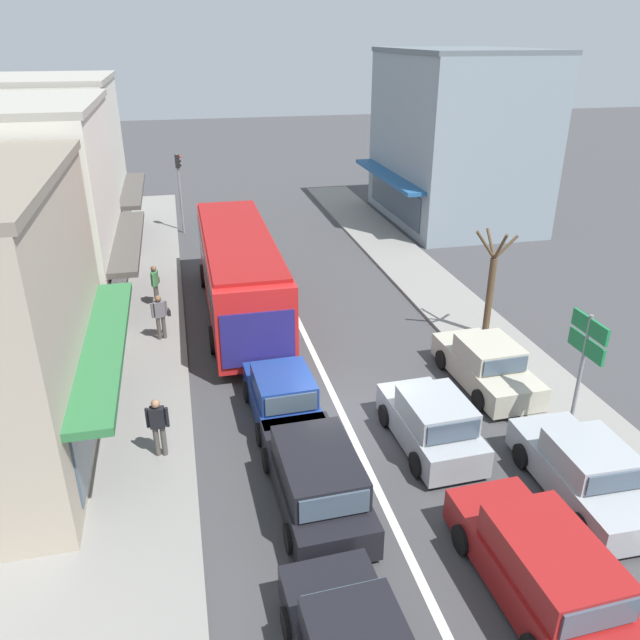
{
  "coord_description": "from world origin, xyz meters",
  "views": [
    {
      "loc": [
        -4.0,
        -14.33,
        9.92
      ],
      "look_at": [
        0.24,
        4.11,
        1.2
      ],
      "focal_mm": 35.0,
      "sensor_mm": 36.0,
      "label": 1
    }
  ],
  "objects_px": {
    "wagon_behind_bus_near": "(316,477)",
    "street_tree_right": "(490,288)",
    "parked_sedan_kerb_second": "(486,365)",
    "traffic_light_downstreet": "(179,180)",
    "parked_sedan_kerb_front": "(585,472)",
    "directional_road_sign": "(586,348)",
    "hatchback_queue_far_back": "(282,397)",
    "city_bus": "(239,269)",
    "wagon_adjacent_lane_trail": "(542,568)",
    "hatchback_queue_gap_filler": "(431,423)",
    "pedestrian_browsing_midblock": "(158,424)",
    "pedestrian_with_handbag_near": "(155,283)",
    "pedestrian_far_walker": "(160,314)"
  },
  "relations": [
    {
      "from": "parked_sedan_kerb_second",
      "to": "street_tree_right",
      "type": "bearing_deg",
      "value": 63.34
    },
    {
      "from": "hatchback_queue_gap_filler",
      "to": "directional_road_sign",
      "type": "xyz_separation_m",
      "value": [
        3.8,
        -0.48,
        1.99
      ]
    },
    {
      "from": "wagon_adjacent_lane_trail",
      "to": "parked_sedan_kerb_second",
      "type": "bearing_deg",
      "value": 70.53
    },
    {
      "from": "hatchback_queue_gap_filler",
      "to": "pedestrian_with_handbag_near",
      "type": "xyz_separation_m",
      "value": [
        -7.06,
        10.96,
        0.36
      ]
    },
    {
      "from": "pedestrian_with_handbag_near",
      "to": "pedestrian_browsing_midblock",
      "type": "bearing_deg",
      "value": -89.03
    },
    {
      "from": "pedestrian_browsing_midblock",
      "to": "pedestrian_far_walker",
      "type": "xyz_separation_m",
      "value": [
        0.03,
        6.84,
        0.0
      ]
    },
    {
      "from": "parked_sedan_kerb_front",
      "to": "street_tree_right",
      "type": "distance_m",
      "value": 8.53
    },
    {
      "from": "parked_sedan_kerb_second",
      "to": "pedestrian_with_handbag_near",
      "type": "xyz_separation_m",
      "value": [
        -9.93,
        8.37,
        0.4
      ]
    },
    {
      "from": "hatchback_queue_far_back",
      "to": "directional_road_sign",
      "type": "bearing_deg",
      "value": -19.34
    },
    {
      "from": "wagon_behind_bus_near",
      "to": "hatchback_queue_far_back",
      "type": "bearing_deg",
      "value": 92.26
    },
    {
      "from": "traffic_light_downstreet",
      "to": "parked_sedan_kerb_second",
      "type": "bearing_deg",
      "value": -65.21
    },
    {
      "from": "parked_sedan_kerb_front",
      "to": "pedestrian_browsing_midblock",
      "type": "height_order",
      "value": "pedestrian_browsing_midblock"
    },
    {
      "from": "wagon_behind_bus_near",
      "to": "traffic_light_downstreet",
      "type": "xyz_separation_m",
      "value": [
        -2.31,
        22.73,
        2.11
      ]
    },
    {
      "from": "hatchback_queue_gap_filler",
      "to": "pedestrian_with_handbag_near",
      "type": "height_order",
      "value": "pedestrian_with_handbag_near"
    },
    {
      "from": "wagon_behind_bus_near",
      "to": "directional_road_sign",
      "type": "height_order",
      "value": "directional_road_sign"
    },
    {
      "from": "city_bus",
      "to": "pedestrian_far_walker",
      "type": "height_order",
      "value": "city_bus"
    },
    {
      "from": "wagon_behind_bus_near",
      "to": "pedestrian_with_handbag_near",
      "type": "bearing_deg",
      "value": 106.26
    },
    {
      "from": "parked_sedan_kerb_second",
      "to": "traffic_light_downstreet",
      "type": "relative_size",
      "value": 1.01
    },
    {
      "from": "wagon_adjacent_lane_trail",
      "to": "parked_sedan_kerb_second",
      "type": "height_order",
      "value": "wagon_adjacent_lane_trail"
    },
    {
      "from": "hatchback_queue_gap_filler",
      "to": "hatchback_queue_far_back",
      "type": "xyz_separation_m",
      "value": [
        -3.57,
        2.11,
        0.0
      ]
    },
    {
      "from": "hatchback_queue_gap_filler",
      "to": "traffic_light_downstreet",
      "type": "relative_size",
      "value": 0.89
    },
    {
      "from": "hatchback_queue_far_back",
      "to": "pedestrian_with_handbag_near",
      "type": "relative_size",
      "value": 2.3
    },
    {
      "from": "wagon_behind_bus_near",
      "to": "street_tree_right",
      "type": "relative_size",
      "value": 1.13
    },
    {
      "from": "pedestrian_with_handbag_near",
      "to": "street_tree_right",
      "type": "bearing_deg",
      "value": -24.9
    },
    {
      "from": "wagon_adjacent_lane_trail",
      "to": "pedestrian_with_handbag_near",
      "type": "bearing_deg",
      "value": 114.27
    },
    {
      "from": "city_bus",
      "to": "hatchback_queue_gap_filler",
      "type": "relative_size",
      "value": 2.9
    },
    {
      "from": "city_bus",
      "to": "wagon_behind_bus_near",
      "type": "relative_size",
      "value": 2.39
    },
    {
      "from": "city_bus",
      "to": "hatchback_queue_far_back",
      "type": "relative_size",
      "value": 2.9
    },
    {
      "from": "directional_road_sign",
      "to": "pedestrian_with_handbag_near",
      "type": "distance_m",
      "value": 15.86
    },
    {
      "from": "wagon_adjacent_lane_trail",
      "to": "directional_road_sign",
      "type": "height_order",
      "value": "directional_road_sign"
    },
    {
      "from": "traffic_light_downstreet",
      "to": "directional_road_sign",
      "type": "height_order",
      "value": "traffic_light_downstreet"
    },
    {
      "from": "pedestrian_far_walker",
      "to": "parked_sedan_kerb_second",
      "type": "bearing_deg",
      "value": -28.29
    },
    {
      "from": "city_bus",
      "to": "directional_road_sign",
      "type": "bearing_deg",
      "value": -52.55
    },
    {
      "from": "parked_sedan_kerb_second",
      "to": "pedestrian_far_walker",
      "type": "bearing_deg",
      "value": 151.71
    },
    {
      "from": "street_tree_right",
      "to": "pedestrian_far_walker",
      "type": "relative_size",
      "value": 2.47
    },
    {
      "from": "parked_sedan_kerb_second",
      "to": "traffic_light_downstreet",
      "type": "distance_m",
      "value": 20.63
    },
    {
      "from": "wagon_behind_bus_near",
      "to": "street_tree_right",
      "type": "xyz_separation_m",
      "value": [
        7.82,
        7.16,
        1.15
      ]
    },
    {
      "from": "hatchback_queue_far_back",
      "to": "pedestrian_far_walker",
      "type": "relative_size",
      "value": 2.3
    },
    {
      "from": "pedestrian_browsing_midblock",
      "to": "traffic_light_downstreet",
      "type": "bearing_deg",
      "value": 86.72
    },
    {
      "from": "parked_sedan_kerb_front",
      "to": "traffic_light_downstreet",
      "type": "relative_size",
      "value": 1.01
    },
    {
      "from": "pedestrian_with_handbag_near",
      "to": "wagon_behind_bus_near",
      "type": "bearing_deg",
      "value": -73.74
    },
    {
      "from": "wagon_behind_bus_near",
      "to": "parked_sedan_kerb_front",
      "type": "relative_size",
      "value": 1.08
    },
    {
      "from": "city_bus",
      "to": "directional_road_sign",
      "type": "distance_m",
      "value": 12.69
    },
    {
      "from": "hatchback_queue_gap_filler",
      "to": "parked_sedan_kerb_second",
      "type": "relative_size",
      "value": 0.88
    },
    {
      "from": "directional_road_sign",
      "to": "street_tree_right",
      "type": "height_order",
      "value": "street_tree_right"
    },
    {
      "from": "hatchback_queue_far_back",
      "to": "street_tree_right",
      "type": "height_order",
      "value": "street_tree_right"
    },
    {
      "from": "hatchback_queue_gap_filler",
      "to": "parked_sedan_kerb_front",
      "type": "xyz_separation_m",
      "value": [
        2.74,
        -2.63,
        -0.05
      ]
    },
    {
      "from": "hatchback_queue_far_back",
      "to": "parked_sedan_kerb_second",
      "type": "relative_size",
      "value": 0.88
    },
    {
      "from": "wagon_behind_bus_near",
      "to": "pedestrian_with_handbag_near",
      "type": "height_order",
      "value": "pedestrian_with_handbag_near"
    },
    {
      "from": "parked_sedan_kerb_front",
      "to": "wagon_behind_bus_near",
      "type": "bearing_deg",
      "value": 169.72
    }
  ]
}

